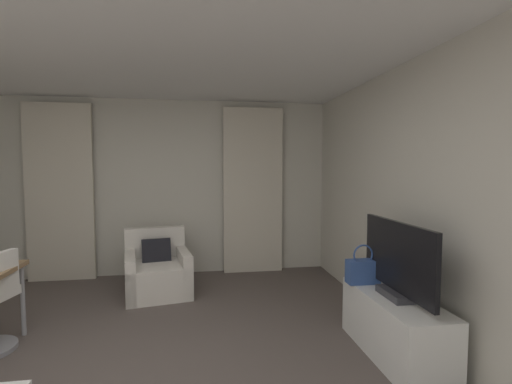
% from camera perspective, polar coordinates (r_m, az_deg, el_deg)
% --- Properties ---
extents(wall_window, '(5.12, 0.06, 2.60)m').
position_cam_1_polar(wall_window, '(5.64, -14.61, 0.66)').
color(wall_window, beige).
rests_on(wall_window, ground).
extents(wall_right, '(0.06, 6.12, 2.60)m').
position_cam_1_polar(wall_right, '(3.27, 28.36, -1.98)').
color(wall_right, beige).
rests_on(wall_right, ground).
extents(ceiling, '(5.12, 6.12, 0.06)m').
position_cam_1_polar(ceiling, '(2.83, -21.69, 24.82)').
color(ceiling, white).
rests_on(ceiling, wall_left).
extents(curtain_left_panel, '(0.90, 0.06, 2.50)m').
position_cam_1_polar(curtain_left_panel, '(5.82, -28.33, -0.09)').
color(curtain_left_panel, beige).
rests_on(curtain_left_panel, ground).
extents(curtain_right_panel, '(0.90, 0.06, 2.50)m').
position_cam_1_polar(curtain_right_panel, '(5.55, -0.46, 0.21)').
color(curtain_right_panel, beige).
rests_on(curtain_right_panel, ground).
extents(armchair, '(0.91, 0.96, 0.80)m').
position_cam_1_polar(armchair, '(4.93, -15.17, -12.01)').
color(armchair, silver).
rests_on(armchair, ground).
extents(tv_console, '(0.45, 1.15, 0.52)m').
position_cam_1_polar(tv_console, '(3.50, 20.82, -19.00)').
color(tv_console, white).
rests_on(tv_console, ground).
extents(tv_flatscreen, '(0.20, 1.05, 0.64)m').
position_cam_1_polar(tv_flatscreen, '(3.31, 21.25, -10.16)').
color(tv_flatscreen, '#333338').
rests_on(tv_flatscreen, tv_console).
extents(handbag_primary, '(0.30, 0.14, 0.37)m').
position_cam_1_polar(handbag_primary, '(3.65, 16.36, -11.69)').
color(handbag_primary, '#335193').
rests_on(handbag_primary, tv_console).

